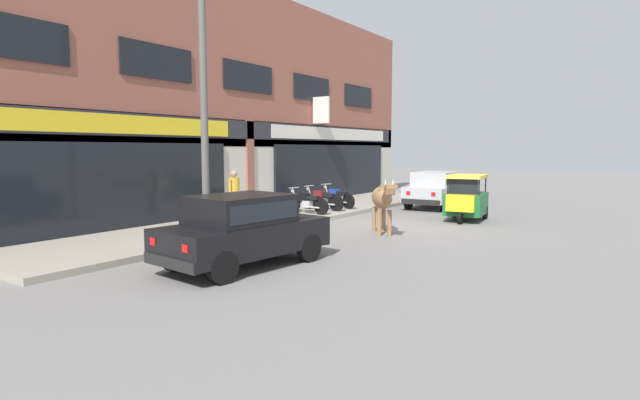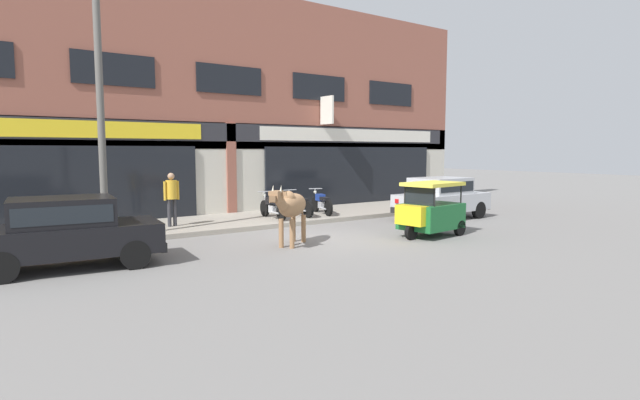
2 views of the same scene
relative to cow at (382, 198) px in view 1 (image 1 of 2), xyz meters
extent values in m
plane|color=slate|center=(1.20, 0.42, -1.01)|extent=(90.00, 90.00, 0.00)
cube|color=gray|center=(1.20, 4.33, -0.93)|extent=(19.00, 3.42, 0.14)
cube|color=#8E5142|center=(1.20, 6.31, 4.32)|extent=(23.00, 0.55, 5.74)
cube|color=beige|center=(1.20, 6.31, 0.69)|extent=(23.00, 0.55, 3.40)
cube|color=#28282D|center=(1.20, 6.00, 2.04)|extent=(22.08, 0.08, 0.64)
cube|color=black|center=(-4.55, 5.99, 0.34)|extent=(8.74, 0.10, 2.40)
cube|color=yellow|center=(-4.55, 5.97, 2.04)|extent=(9.20, 0.05, 0.52)
cube|color=#8E5142|center=(1.20, 6.02, 0.69)|extent=(0.36, 0.12, 3.40)
cube|color=black|center=(6.95, 5.99, 0.34)|extent=(8.74, 0.10, 2.40)
cube|color=silver|center=(6.95, 5.97, 2.04)|extent=(9.20, 0.05, 0.52)
cube|color=black|center=(-6.62, 6.01, 3.91)|extent=(2.50, 0.06, 1.00)
cube|color=black|center=(-2.71, 6.01, 3.91)|extent=(2.50, 0.06, 1.00)
cube|color=black|center=(1.20, 6.01, 3.91)|extent=(2.50, 0.06, 1.00)
cube|color=black|center=(5.11, 6.01, 3.91)|extent=(2.50, 0.06, 1.00)
cube|color=black|center=(9.02, 6.01, 3.91)|extent=(2.50, 0.06, 1.00)
cube|color=silver|center=(5.18, 5.59, 2.99)|extent=(0.08, 0.80, 1.10)
ellipsoid|color=#936B47|center=(0.08, 0.06, 0.01)|extent=(1.43, 1.27, 0.60)
sphere|color=#936B47|center=(-0.14, -0.11, 0.24)|extent=(0.32, 0.32, 0.32)
cylinder|color=#936B47|center=(-0.18, -0.32, -0.65)|extent=(0.12, 0.12, 0.72)
cylinder|color=#936B47|center=(-0.35, -0.09, -0.65)|extent=(0.12, 0.12, 0.72)
cylinder|color=#936B47|center=(0.51, 0.21, -0.65)|extent=(0.12, 0.12, 0.72)
cylinder|color=#936B47|center=(0.34, 0.44, -0.65)|extent=(0.12, 0.12, 0.72)
cylinder|color=#936B47|center=(-0.57, -0.44, 0.16)|extent=(0.52, 0.47, 0.43)
cube|color=#936B47|center=(-0.78, -0.60, 0.33)|extent=(0.42, 0.39, 0.26)
cube|color=brown|center=(-0.92, -0.71, 0.29)|extent=(0.21, 0.21, 0.14)
cone|color=beige|center=(-0.69, -0.65, 0.51)|extent=(0.12, 0.11, 0.19)
cone|color=beige|center=(-0.81, -0.49, 0.51)|extent=(0.12, 0.11, 0.19)
cube|color=#936B47|center=(-0.62, -0.68, 0.39)|extent=(0.12, 0.14, 0.10)
cube|color=#936B47|center=(-0.81, -0.42, 0.39)|extent=(0.12, 0.14, 0.10)
cylinder|color=#936B47|center=(0.67, 0.51, -0.21)|extent=(0.15, 0.13, 0.60)
cylinder|color=black|center=(-3.79, 1.12, -0.71)|extent=(0.61, 0.24, 0.60)
cylinder|color=black|center=(-3.93, -0.31, -0.71)|extent=(0.61, 0.24, 0.60)
cylinder|color=black|center=(-6.08, 1.35, -0.71)|extent=(0.61, 0.24, 0.60)
cylinder|color=black|center=(-6.22, -0.08, -0.71)|extent=(0.61, 0.24, 0.60)
cube|color=black|center=(-5.01, 0.52, -0.41)|extent=(3.64, 1.94, 0.60)
cube|color=black|center=(-5.11, 0.53, 0.17)|extent=(2.03, 1.62, 0.56)
cube|color=black|center=(-5.11, 0.53, 0.17)|extent=(1.88, 1.62, 0.35)
cube|color=black|center=(-3.28, 0.35, -0.63)|extent=(0.27, 1.52, 0.20)
cube|color=black|center=(-6.73, 0.69, -0.63)|extent=(0.27, 1.52, 0.20)
sphere|color=silver|center=(-3.21, 0.83, -0.33)|extent=(0.14, 0.14, 0.14)
sphere|color=silver|center=(-3.30, -0.13, -0.33)|extent=(0.14, 0.14, 0.14)
cube|color=red|center=(-6.70, 1.19, -0.31)|extent=(0.05, 0.16, 0.14)
cube|color=red|center=(-6.80, 0.20, -0.31)|extent=(0.05, 0.16, 0.14)
cylinder|color=black|center=(8.07, 1.91, -0.71)|extent=(0.61, 0.21, 0.60)
cylinder|color=black|center=(8.13, 0.47, -0.71)|extent=(0.61, 0.21, 0.60)
cylinder|color=black|center=(5.77, 1.81, -0.71)|extent=(0.61, 0.21, 0.60)
cylinder|color=black|center=(5.83, 0.38, -0.71)|extent=(0.61, 0.21, 0.60)
cube|color=#B2B5BA|center=(6.95, 1.14, -0.41)|extent=(3.57, 1.75, 0.60)
cube|color=#B2B5BA|center=(6.85, 1.14, 0.17)|extent=(1.96, 1.52, 0.56)
cube|color=black|center=(6.85, 1.14, 0.17)|extent=(1.81, 1.53, 0.35)
cube|color=black|center=(8.68, 1.22, -0.63)|extent=(0.19, 1.52, 0.20)
cube|color=black|center=(5.22, 1.07, -0.63)|extent=(0.19, 1.52, 0.20)
sphere|color=silver|center=(8.69, 1.70, -0.33)|extent=(0.14, 0.14, 0.14)
sphere|color=silver|center=(8.73, 0.74, -0.33)|extent=(0.14, 0.14, 0.14)
cube|color=red|center=(5.18, 1.57, -0.31)|extent=(0.04, 0.16, 0.14)
cube|color=red|center=(5.22, 0.57, -0.31)|extent=(0.04, 0.16, 0.14)
cylinder|color=black|center=(3.08, -1.18, -0.79)|extent=(0.45, 0.17, 0.44)
cylinder|color=black|center=(4.68, -1.50, -0.79)|extent=(0.45, 0.17, 0.44)
cylinder|color=black|center=(4.55, -0.47, -0.79)|extent=(0.45, 0.17, 0.44)
cube|color=#19602D|center=(3.97, -1.07, -0.44)|extent=(1.84, 1.37, 0.70)
cube|color=yellow|center=(3.08, -1.18, -0.34)|extent=(0.47, 0.91, 0.52)
cylinder|color=black|center=(3.46, -1.63, 0.19)|extent=(0.04, 0.04, 0.55)
cylinder|color=black|center=(3.34, -0.65, 0.19)|extent=(0.04, 0.04, 0.55)
cylinder|color=black|center=(4.74, -1.46, 0.19)|extent=(0.04, 0.04, 0.55)
cylinder|color=black|center=(4.61, -0.49, 0.19)|extent=(0.04, 0.04, 0.55)
cube|color=#DBCC42|center=(4.02, -1.06, 0.46)|extent=(1.74, 1.30, 0.10)
cube|color=black|center=(3.40, -1.14, 0.18)|extent=(0.15, 0.92, 0.50)
cylinder|color=black|center=(1.66, 4.38, -0.58)|extent=(0.14, 0.57, 0.56)
cylinder|color=black|center=(1.58, 3.14, -0.58)|extent=(0.14, 0.57, 0.56)
cube|color=#B2B5BA|center=(1.62, 3.74, -0.54)|extent=(0.22, 0.33, 0.24)
cube|color=black|center=(1.63, 3.90, -0.28)|extent=(0.26, 0.41, 0.24)
cube|color=black|center=(1.61, 3.50, -0.30)|extent=(0.25, 0.53, 0.12)
cylinder|color=#B2B5BA|center=(1.66, 4.32, -0.28)|extent=(0.06, 0.27, 0.59)
cylinder|color=#B2B5BA|center=(1.66, 4.36, 0.00)|extent=(0.52, 0.07, 0.03)
sphere|color=silver|center=(1.66, 4.42, -0.12)|extent=(0.12, 0.12, 0.12)
cylinder|color=#B2B5BA|center=(1.49, 3.39, -0.62)|extent=(0.09, 0.48, 0.06)
cylinder|color=black|center=(2.72, 4.47, -0.58)|extent=(0.12, 0.56, 0.56)
cylinder|color=black|center=(2.68, 3.22, -0.58)|extent=(0.12, 0.56, 0.56)
cube|color=#B2B5BA|center=(2.70, 3.82, -0.54)|extent=(0.21, 0.33, 0.24)
cube|color=maroon|center=(2.70, 3.98, -0.28)|extent=(0.25, 0.41, 0.24)
cube|color=black|center=(2.69, 3.58, -0.30)|extent=(0.24, 0.53, 0.12)
cylinder|color=#B2B5BA|center=(2.72, 4.41, -0.28)|extent=(0.05, 0.27, 0.59)
cylinder|color=#B2B5BA|center=(2.72, 4.45, 0.00)|extent=(0.52, 0.05, 0.03)
sphere|color=silver|center=(2.72, 4.51, -0.12)|extent=(0.12, 0.12, 0.12)
cylinder|color=#B2B5BA|center=(2.57, 3.47, -0.62)|extent=(0.08, 0.48, 0.06)
cylinder|color=black|center=(3.82, 4.44, -0.58)|extent=(0.23, 0.57, 0.56)
cylinder|color=black|center=(3.52, 3.22, -0.58)|extent=(0.23, 0.57, 0.56)
cube|color=#B2B5BA|center=(3.66, 3.81, -0.54)|extent=(0.27, 0.36, 0.24)
cube|color=navy|center=(3.70, 3.96, -0.28)|extent=(0.33, 0.45, 0.24)
cube|color=black|center=(3.61, 3.58, -0.30)|extent=(0.34, 0.56, 0.12)
cylinder|color=#B2B5BA|center=(3.80, 4.38, -0.28)|extent=(0.10, 0.27, 0.59)
cylinder|color=#B2B5BA|center=(3.81, 4.42, 0.00)|extent=(0.51, 0.15, 0.03)
sphere|color=silver|center=(3.83, 4.47, -0.12)|extent=(0.12, 0.12, 0.12)
cylinder|color=#B2B5BA|center=(3.47, 3.48, -0.62)|extent=(0.17, 0.48, 0.06)
cylinder|color=#2D2D33|center=(-1.79, 3.99, -0.45)|extent=(0.11, 0.11, 0.82)
cylinder|color=#2D2D33|center=(-1.61, 4.02, -0.45)|extent=(0.11, 0.11, 0.82)
cylinder|color=gold|center=(-1.70, 4.00, 0.24)|extent=(0.32, 0.32, 0.56)
cylinder|color=gold|center=(-1.90, 3.97, 0.21)|extent=(0.08, 0.08, 0.56)
cylinder|color=gold|center=(-1.49, 4.04, 0.21)|extent=(0.08, 0.08, 0.56)
sphere|color=tan|center=(-1.70, 4.00, 0.64)|extent=(0.20, 0.20, 0.20)
cylinder|color=#595651|center=(-3.80, 2.92, 2.13)|extent=(0.18, 0.18, 5.97)
camera|label=1|loc=(-12.34, -6.34, 1.36)|focal=28.00mm
camera|label=2|loc=(-6.61, -10.62, 1.40)|focal=28.00mm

